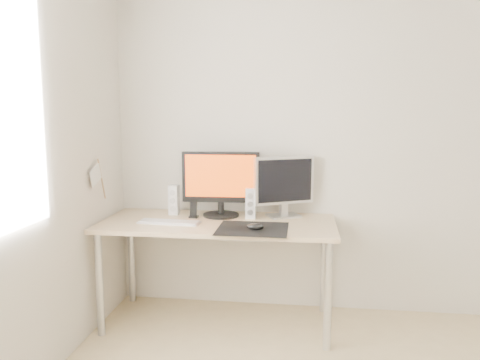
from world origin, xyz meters
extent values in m
plane|color=silver|center=(0.00, 1.75, 1.25)|extent=(3.50, 0.00, 3.50)
cube|color=black|center=(-0.67, 1.20, 0.73)|extent=(0.45, 0.40, 0.00)
ellipsoid|color=black|center=(-0.65, 1.17, 0.75)|extent=(0.11, 0.06, 0.04)
cube|color=#D1B587|center=(-0.93, 1.38, 0.71)|extent=(1.60, 0.70, 0.03)
cylinder|color=silver|center=(-1.67, 1.09, 0.35)|extent=(0.05, 0.05, 0.70)
cylinder|color=silver|center=(-0.19, 1.09, 0.35)|extent=(0.05, 0.05, 0.70)
cylinder|color=silver|center=(-1.67, 1.67, 0.35)|extent=(0.05, 0.05, 0.70)
cylinder|color=silver|center=(-0.19, 1.67, 0.35)|extent=(0.05, 0.05, 0.70)
cylinder|color=black|center=(-0.94, 1.55, 0.74)|extent=(0.27, 0.27, 0.02)
cylinder|color=black|center=(-0.94, 1.55, 0.81)|extent=(0.05, 0.05, 0.12)
cube|color=black|center=(-0.94, 1.54, 1.02)|extent=(0.55, 0.06, 0.36)
cube|color=#E1590B|center=(-0.93, 1.51, 1.03)|extent=(0.50, 0.02, 0.30)
cube|color=silver|center=(-0.49, 1.58, 0.74)|extent=(0.27, 0.24, 0.01)
cube|color=silver|center=(-0.49, 1.58, 0.80)|extent=(0.06, 0.06, 0.10)
cube|color=silver|center=(-0.49, 1.58, 0.99)|extent=(0.42, 0.24, 0.34)
cube|color=black|center=(-0.48, 1.56, 0.99)|extent=(0.37, 0.19, 0.30)
cube|color=white|center=(-1.29, 1.56, 0.84)|extent=(0.07, 0.08, 0.22)
cylinder|color=silver|center=(-1.29, 1.52, 0.78)|extent=(0.04, 0.01, 0.04)
cylinder|color=silver|center=(-1.29, 1.52, 0.84)|extent=(0.04, 0.01, 0.04)
cylinder|color=silver|center=(-1.29, 1.52, 0.90)|extent=(0.04, 0.01, 0.04)
cube|color=white|center=(-0.72, 1.51, 0.84)|extent=(0.07, 0.08, 0.22)
cylinder|color=#B2B2B4|center=(-0.72, 1.47, 0.78)|extent=(0.04, 0.01, 0.04)
cylinder|color=#BDBDBF|center=(-0.72, 1.47, 0.84)|extent=(0.04, 0.01, 0.04)
cylinder|color=silver|center=(-0.72, 1.47, 0.90)|extent=(0.04, 0.01, 0.04)
cube|color=#B9B9BB|center=(-1.25, 1.29, 0.73)|extent=(0.43, 0.15, 0.01)
cube|color=silver|center=(-1.25, 1.29, 0.74)|extent=(0.41, 0.13, 0.01)
cube|color=black|center=(-1.12, 1.47, 0.74)|extent=(0.06, 0.05, 0.01)
cube|color=black|center=(-1.12, 1.47, 0.79)|extent=(0.05, 0.02, 0.10)
cylinder|color=#A57F54|center=(-1.72, 1.30, 1.02)|extent=(0.01, 0.10, 0.29)
cube|color=white|center=(-1.72, 1.21, 1.06)|extent=(0.00, 0.19, 0.15)
camera|label=1|loc=(-0.36, -1.71, 1.47)|focal=35.00mm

